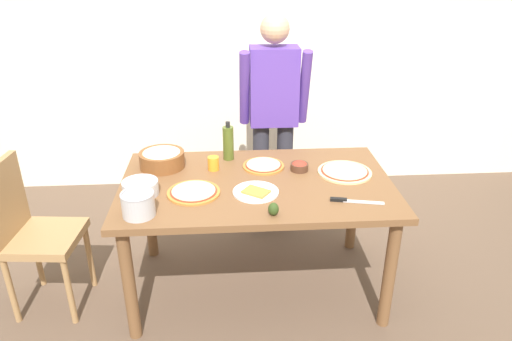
{
  "coord_description": "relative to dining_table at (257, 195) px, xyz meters",
  "views": [
    {
      "loc": [
        -0.17,
        -2.51,
        2.02
      ],
      "look_at": [
        0.0,
        0.05,
        0.81
      ],
      "focal_mm": 33.42,
      "sensor_mm": 36.0,
      "label": 1
    }
  ],
  "objects": [
    {
      "name": "pizza_cooked_on_tray",
      "position": [
        0.06,
        0.21,
        0.1
      ],
      "size": [
        0.26,
        0.26,
        0.02
      ],
      "color": "#C67A33",
      "rests_on": "dining_table"
    },
    {
      "name": "plate_with_slice",
      "position": [
        -0.01,
        -0.14,
        0.1
      ],
      "size": [
        0.26,
        0.26,
        0.02
      ],
      "color": "white",
      "rests_on": "dining_table"
    },
    {
      "name": "olive_oil_bottle",
      "position": [
        -0.16,
        0.35,
        0.2
      ],
      "size": [
        0.07,
        0.07,
        0.26
      ],
      "color": "#47561E",
      "rests_on": "dining_table"
    },
    {
      "name": "wall_back",
      "position": [
        0.0,
        1.6,
        0.63
      ],
      "size": [
        5.6,
        0.1,
        2.6
      ],
      "primitive_type": "cube",
      "color": "silver",
      "rests_on": "ground"
    },
    {
      "name": "ground",
      "position": [
        0.0,
        0.0,
        -0.67
      ],
      "size": [
        8.0,
        8.0,
        0.0
      ],
      "primitive_type": "plane",
      "color": "brown"
    },
    {
      "name": "pizza_second_cooked",
      "position": [
        -0.36,
        -0.12,
        0.1
      ],
      "size": [
        0.3,
        0.3,
        0.02
      ],
      "color": "#C67A33",
      "rests_on": "dining_table"
    },
    {
      "name": "pizza_raw_on_board",
      "position": [
        0.55,
        0.08,
        0.1
      ],
      "size": [
        0.33,
        0.33,
        0.02
      ],
      "color": "beige",
      "rests_on": "dining_table"
    },
    {
      "name": "avocado",
      "position": [
        0.06,
        -0.39,
        0.13
      ],
      "size": [
        0.06,
        0.06,
        0.07
      ],
      "primitive_type": "ellipsoid",
      "color": "#2D4219",
      "rests_on": "dining_table"
    },
    {
      "name": "steel_pot",
      "position": [
        -0.63,
        -0.34,
        0.16
      ],
      "size": [
        0.17,
        0.17,
        0.13
      ],
      "color": "#B7B7BC",
      "rests_on": "dining_table"
    },
    {
      "name": "person_cook",
      "position": [
        0.17,
        0.76,
        0.27
      ],
      "size": [
        0.49,
        0.25,
        1.62
      ],
      "color": "#2D2D38",
      "rests_on": "ground"
    },
    {
      "name": "small_sauce_bowl",
      "position": [
        0.28,
        0.14,
        0.12
      ],
      "size": [
        0.11,
        0.11,
        0.06
      ],
      "color": "#4C2D1E",
      "rests_on": "dining_table"
    },
    {
      "name": "chef_knife",
      "position": [
        0.49,
        -0.28,
        0.1
      ],
      "size": [
        0.29,
        0.08,
        0.02
      ],
      "color": "silver",
      "rests_on": "dining_table"
    },
    {
      "name": "cup_orange",
      "position": [
        -0.26,
        0.19,
        0.13
      ],
      "size": [
        0.07,
        0.07,
        0.08
      ],
      "primitive_type": "cylinder",
      "color": "orange",
      "rests_on": "dining_table"
    },
    {
      "name": "popcorn_bowl",
      "position": [
        -0.58,
        0.25,
        0.15
      ],
      "size": [
        0.28,
        0.28,
        0.11
      ],
      "color": "brown",
      "rests_on": "dining_table"
    },
    {
      "name": "mixing_bowl_steel",
      "position": [
        -0.66,
        -0.11,
        0.13
      ],
      "size": [
        0.2,
        0.2,
        0.08
      ],
      "color": "#B7B7BC",
      "rests_on": "dining_table"
    },
    {
      "name": "dining_table",
      "position": [
        0.0,
        0.0,
        0.0
      ],
      "size": [
        1.6,
        0.96,
        0.76
      ],
      "color": "brown",
      "rests_on": "ground"
    },
    {
      "name": "chair_wooden_left",
      "position": [
        -1.32,
        -0.08,
        -0.13
      ],
      "size": [
        0.44,
        0.44,
        0.95
      ],
      "color": "#A37A4C",
      "rests_on": "ground"
    }
  ]
}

